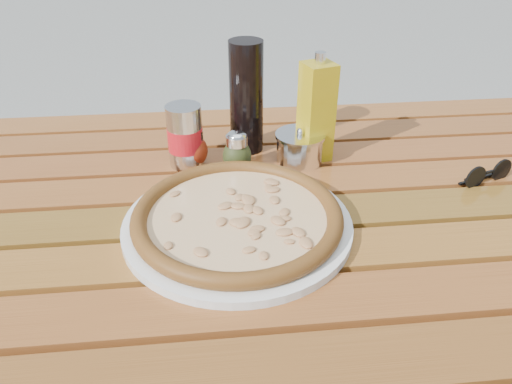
{
  "coord_description": "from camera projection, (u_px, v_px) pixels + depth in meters",
  "views": [
    {
      "loc": [
        -0.07,
        -0.68,
        1.22
      ],
      "look_at": [
        0.0,
        0.02,
        0.78
      ],
      "focal_mm": 35.0,
      "sensor_mm": 36.0,
      "label": 1
    }
  ],
  "objects": [
    {
      "name": "pepper_shaker",
      "position": [
        193.0,
        147.0,
        0.95
      ],
      "size": [
        0.07,
        0.07,
        0.08
      ],
      "rotation": [
        0.0,
        0.0,
        0.36
      ],
      "color": "#A22C12",
      "rests_on": "table"
    },
    {
      "name": "sunglasses",
      "position": [
        487.0,
        174.0,
        0.9
      ],
      "size": [
        0.11,
        0.06,
        0.04
      ],
      "rotation": [
        0.0,
        0.0,
        0.34
      ],
      "color": "black",
      "rests_on": "table"
    },
    {
      "name": "oregano_shaker",
      "position": [
        237.0,
        152.0,
        0.93
      ],
      "size": [
        0.06,
        0.06,
        0.08
      ],
      "rotation": [
        0.0,
        0.0,
        -0.2
      ],
      "color": "#313A17",
      "rests_on": "table"
    },
    {
      "name": "plate",
      "position": [
        238.0,
        224.0,
        0.79
      ],
      "size": [
        0.47,
        0.47,
        0.01
      ],
      "primitive_type": "cylinder",
      "rotation": [
        0.0,
        0.0,
        -0.37
      ],
      "color": "silver",
      "rests_on": "table"
    },
    {
      "name": "pizza",
      "position": [
        237.0,
        216.0,
        0.78
      ],
      "size": [
        0.41,
        0.41,
        0.03
      ],
      "rotation": [
        0.0,
        0.0,
        -0.31
      ],
      "color": "#FCE4B4",
      "rests_on": "plate"
    },
    {
      "name": "soda_can",
      "position": [
        185.0,
        137.0,
        0.94
      ],
      "size": [
        0.09,
        0.09,
        0.12
      ],
      "rotation": [
        0.0,
        0.0,
        -0.42
      ],
      "color": "silver",
      "rests_on": "table"
    },
    {
      "name": "table",
      "position": [
        257.0,
        250.0,
        0.86
      ],
      "size": [
        1.4,
        0.9,
        0.75
      ],
      "color": "#331C0B",
      "rests_on": "ground"
    },
    {
      "name": "olive_oil_cruet",
      "position": [
        316.0,
        112.0,
        0.94
      ],
      "size": [
        0.07,
        0.07,
        0.21
      ],
      "rotation": [
        0.0,
        0.0,
        0.3
      ],
      "color": "#AC9212",
      "rests_on": "table"
    },
    {
      "name": "dark_bottle",
      "position": [
        246.0,
        98.0,
        0.97
      ],
      "size": [
        0.08,
        0.08,
        0.22
      ],
      "primitive_type": "cylinder",
      "rotation": [
        0.0,
        0.0,
        -0.29
      ],
      "color": "black",
      "rests_on": "table"
    },
    {
      "name": "parmesan_tin",
      "position": [
        300.0,
        147.0,
        0.96
      ],
      "size": [
        0.12,
        0.12,
        0.07
      ],
      "rotation": [
        0.0,
        0.0,
        -0.32
      ],
      "color": "white",
      "rests_on": "table"
    }
  ]
}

